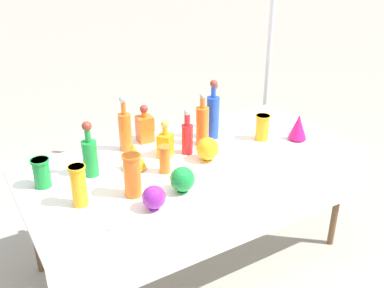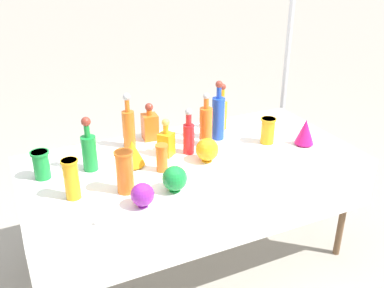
{
  "view_description": "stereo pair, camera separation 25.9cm",
  "coord_description": "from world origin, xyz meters",
  "px_view_note": "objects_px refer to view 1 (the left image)",
  "views": [
    {
      "loc": [
        -1.22,
        -2.0,
        1.98
      ],
      "look_at": [
        0.0,
        0.0,
        0.86
      ],
      "focal_mm": 40.0,
      "sensor_mm": 36.0,
      "label": 1
    },
    {
      "loc": [
        -0.99,
        -2.13,
        1.98
      ],
      "look_at": [
        0.0,
        0.0,
        0.86
      ],
      "focal_mm": 40.0,
      "sensor_mm": 36.0,
      "label": 2
    }
  ],
  "objects_px": {
    "tall_bottle_2": "(202,124)",
    "round_bowl_2": "(154,197)",
    "square_decanter_1": "(165,143)",
    "slender_vase_4": "(79,185)",
    "slender_vase_1": "(41,172)",
    "slender_vase_2": "(262,126)",
    "round_bowl_0": "(183,179)",
    "tall_bottle_3": "(125,129)",
    "canopy_pole": "(269,56)",
    "tall_bottle_4": "(213,115)",
    "square_decanter_0": "(145,127)",
    "slender_vase_0": "(132,174)",
    "slender_vase_3": "(165,158)",
    "tall_bottle_0": "(214,111)",
    "tall_bottle_1": "(187,136)",
    "tall_bottle_5": "(90,155)",
    "fluted_vase_1": "(134,156)",
    "fluted_vase_0": "(298,127)",
    "round_bowl_1": "(208,149)"
  },
  "relations": [
    {
      "from": "square_decanter_0",
      "to": "slender_vase_4",
      "type": "relative_size",
      "value": 1.15
    },
    {
      "from": "tall_bottle_1",
      "to": "slender_vase_2",
      "type": "distance_m",
      "value": 0.54
    },
    {
      "from": "round_bowl_1",
      "to": "canopy_pole",
      "type": "bearing_deg",
      "value": 35.16
    },
    {
      "from": "canopy_pole",
      "to": "tall_bottle_0",
      "type": "bearing_deg",
      "value": -154.04
    },
    {
      "from": "square_decanter_0",
      "to": "fluted_vase_1",
      "type": "distance_m",
      "value": 0.39
    },
    {
      "from": "slender_vase_1",
      "to": "slender_vase_2",
      "type": "relative_size",
      "value": 0.95
    },
    {
      "from": "slender_vase_0",
      "to": "slender_vase_3",
      "type": "height_order",
      "value": "slender_vase_0"
    },
    {
      "from": "tall_bottle_0",
      "to": "tall_bottle_3",
      "type": "bearing_deg",
      "value": -178.99
    },
    {
      "from": "slender_vase_0",
      "to": "round_bowl_0",
      "type": "relative_size",
      "value": 1.65
    },
    {
      "from": "slender_vase_4",
      "to": "slender_vase_2",
      "type": "bearing_deg",
      "value": 6.38
    },
    {
      "from": "slender_vase_1",
      "to": "round_bowl_2",
      "type": "relative_size",
      "value": 1.28
    },
    {
      "from": "tall_bottle_3",
      "to": "fluted_vase_1",
      "type": "bearing_deg",
      "value": -103.36
    },
    {
      "from": "tall_bottle_1",
      "to": "tall_bottle_2",
      "type": "bearing_deg",
      "value": 22.25
    },
    {
      "from": "tall_bottle_1",
      "to": "canopy_pole",
      "type": "xyz_separation_m",
      "value": [
        1.21,
        0.66,
        0.2
      ]
    },
    {
      "from": "square_decanter_1",
      "to": "fluted_vase_1",
      "type": "distance_m",
      "value": 0.24
    },
    {
      "from": "square_decanter_1",
      "to": "slender_vase_4",
      "type": "relative_size",
      "value": 1.1
    },
    {
      "from": "slender_vase_0",
      "to": "slender_vase_1",
      "type": "bearing_deg",
      "value": 138.53
    },
    {
      "from": "tall_bottle_4",
      "to": "slender_vase_0",
      "type": "xyz_separation_m",
      "value": [
        -0.77,
        -0.4,
        -0.04
      ]
    },
    {
      "from": "slender_vase_2",
      "to": "round_bowl_0",
      "type": "relative_size",
      "value": 1.2
    },
    {
      "from": "tall_bottle_0",
      "to": "square_decanter_1",
      "type": "xyz_separation_m",
      "value": [
        -0.52,
        -0.23,
        -0.03
      ]
    },
    {
      "from": "tall_bottle_5",
      "to": "fluted_vase_0",
      "type": "height_order",
      "value": "tall_bottle_5"
    },
    {
      "from": "tall_bottle_3",
      "to": "tall_bottle_5",
      "type": "height_order",
      "value": "tall_bottle_3"
    },
    {
      "from": "square_decanter_1",
      "to": "square_decanter_0",
      "type": "bearing_deg",
      "value": 91.82
    },
    {
      "from": "tall_bottle_5",
      "to": "round_bowl_0",
      "type": "xyz_separation_m",
      "value": [
        0.35,
        -0.43,
        -0.05
      ]
    },
    {
      "from": "tall_bottle_2",
      "to": "slender_vase_4",
      "type": "xyz_separation_m",
      "value": [
        -0.92,
        -0.29,
        -0.02
      ]
    },
    {
      "from": "slender_vase_4",
      "to": "round_bowl_0",
      "type": "xyz_separation_m",
      "value": [
        0.51,
        -0.16,
        -0.04
      ]
    },
    {
      "from": "square_decanter_0",
      "to": "slender_vase_1",
      "type": "relative_size",
      "value": 1.56
    },
    {
      "from": "canopy_pole",
      "to": "square_decanter_1",
      "type": "bearing_deg",
      "value": -154.82
    },
    {
      "from": "tall_bottle_3",
      "to": "slender_vase_2",
      "type": "distance_m",
      "value": 0.91
    },
    {
      "from": "slender_vase_0",
      "to": "slender_vase_2",
      "type": "bearing_deg",
      "value": 11.05
    },
    {
      "from": "slender_vase_2",
      "to": "tall_bottle_0",
      "type": "bearing_deg",
      "value": 115.29
    },
    {
      "from": "tall_bottle_2",
      "to": "slender_vase_1",
      "type": "bearing_deg",
      "value": -179.83
    },
    {
      "from": "tall_bottle_4",
      "to": "square_decanter_1",
      "type": "xyz_separation_m",
      "value": [
        -0.41,
        -0.09,
        -0.07
      ]
    },
    {
      "from": "square_decanter_0",
      "to": "square_decanter_1",
      "type": "bearing_deg",
      "value": -88.18
    },
    {
      "from": "canopy_pole",
      "to": "tall_bottle_1",
      "type": "bearing_deg",
      "value": -151.24
    },
    {
      "from": "tall_bottle_4",
      "to": "tall_bottle_3",
      "type": "bearing_deg",
      "value": 167.35
    },
    {
      "from": "tall_bottle_5",
      "to": "slender_vase_0",
      "type": "height_order",
      "value": "tall_bottle_5"
    },
    {
      "from": "slender_vase_3",
      "to": "tall_bottle_4",
      "type": "bearing_deg",
      "value": 27.34
    },
    {
      "from": "tall_bottle_4",
      "to": "round_bowl_0",
      "type": "bearing_deg",
      "value": -136.51
    },
    {
      "from": "slender_vase_1",
      "to": "canopy_pole",
      "type": "relative_size",
      "value": 0.06
    },
    {
      "from": "slender_vase_2",
      "to": "round_bowl_1",
      "type": "height_order",
      "value": "slender_vase_2"
    },
    {
      "from": "tall_bottle_4",
      "to": "square_decanter_0",
      "type": "height_order",
      "value": "tall_bottle_4"
    },
    {
      "from": "round_bowl_2",
      "to": "canopy_pole",
      "type": "relative_size",
      "value": 0.05
    },
    {
      "from": "square_decanter_0",
      "to": "slender_vase_3",
      "type": "bearing_deg",
      "value": -101.22
    },
    {
      "from": "tall_bottle_2",
      "to": "canopy_pole",
      "type": "height_order",
      "value": "canopy_pole"
    },
    {
      "from": "tall_bottle_2",
      "to": "round_bowl_2",
      "type": "xyz_separation_m",
      "value": [
        -0.61,
        -0.51,
        -0.07
      ]
    },
    {
      "from": "tall_bottle_0",
      "to": "tall_bottle_4",
      "type": "relative_size",
      "value": 0.82
    },
    {
      "from": "tall_bottle_1",
      "to": "slender_vase_0",
      "type": "distance_m",
      "value": 0.57
    },
    {
      "from": "slender_vase_4",
      "to": "round_bowl_2",
      "type": "bearing_deg",
      "value": -37.13
    },
    {
      "from": "slender_vase_4",
      "to": "canopy_pole",
      "type": "relative_size",
      "value": 0.08
    }
  ]
}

